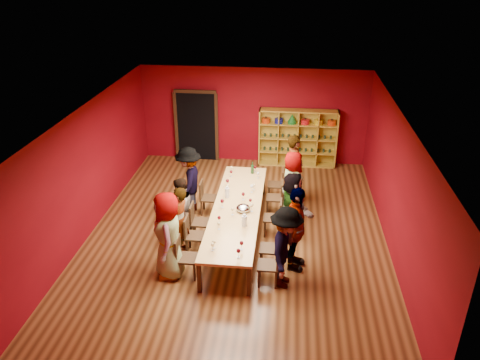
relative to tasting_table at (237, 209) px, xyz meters
name	(u,v)px	position (x,y,z in m)	size (l,w,h in m)	color
room_shell	(237,178)	(0.00, 0.00, 0.80)	(7.10, 9.10, 3.04)	#522E15
tasting_table	(237,209)	(0.00, 0.00, 0.00)	(1.10, 4.50, 0.75)	tan
doorway	(197,126)	(-1.80, 4.43, 0.42)	(1.40, 0.17, 2.30)	black
shelving_unit	(298,135)	(1.40, 4.32, 0.28)	(2.40, 0.40, 1.80)	#B69429
chair_person_left_0	(183,255)	(-0.91, -1.67, -0.20)	(0.42, 0.42, 0.89)	black
person_left_0	(168,236)	(-1.20, -1.67, 0.25)	(0.93, 0.50, 1.89)	#5777B4
chair_person_left_1	(192,233)	(-0.91, -0.83, -0.20)	(0.42, 0.42, 0.89)	black
person_left_1	(179,221)	(-1.17, -0.83, 0.10)	(0.58, 0.43, 1.60)	#5976B8
chair_person_left_2	(197,220)	(-0.91, -0.25, -0.20)	(0.42, 0.42, 0.89)	black
person_left_2	(180,209)	(-1.28, -0.25, 0.06)	(0.74, 0.40, 1.51)	#5670B1
chair_person_left_3	(206,196)	(-0.91, 0.95, -0.20)	(0.42, 0.42, 0.89)	black
person_left_3	(189,181)	(-1.33, 0.95, 0.19)	(1.15, 0.48, 1.78)	#121433
chair_person_right_0	(272,263)	(0.91, -1.74, -0.20)	(0.42, 0.42, 0.89)	black
person_right_0	(286,248)	(1.16, -1.74, 0.18)	(1.13, 0.47, 1.75)	#141638
chair_person_right_1	(273,246)	(0.91, -1.14, -0.20)	(0.42, 0.42, 0.89)	black
person_right_1	(295,229)	(1.35, -1.14, 0.24)	(1.10, 0.50, 1.89)	#454449
chair_person_right_2	(276,216)	(0.91, 0.13, -0.20)	(0.42, 0.42, 0.89)	black
person_right_2	(292,205)	(1.27, 0.13, 0.12)	(1.51, 0.43, 1.63)	#16173D
chair_person_right_3	(278,196)	(0.91, 1.15, -0.20)	(0.42, 0.42, 0.89)	black
person_right_3	(292,184)	(1.27, 1.15, 0.15)	(0.83, 0.45, 1.71)	#5672B2
chair_person_right_4	(279,183)	(0.91, 1.90, -0.20)	(0.42, 0.42, 0.89)	black
person_right_4	(294,168)	(1.31, 1.90, 0.24)	(0.68, 0.50, 1.87)	silver
wine_glass_0	(212,245)	(-0.27, -1.81, 0.18)	(0.07, 0.07, 0.18)	silver
wine_glass_1	(254,185)	(0.32, 0.91, 0.18)	(0.07, 0.07, 0.18)	silver
wine_glass_2	(252,187)	(0.28, 0.77, 0.21)	(0.09, 0.09, 0.22)	silver
wine_glass_3	(222,201)	(-0.33, -0.06, 0.21)	(0.09, 0.09, 0.22)	silver
wine_glass_4	(219,218)	(-0.30, -0.78, 0.19)	(0.08, 0.08, 0.19)	silver
wine_glass_5	(219,224)	(-0.27, -1.01, 0.18)	(0.07, 0.07, 0.18)	silver
wine_glass_6	(258,174)	(0.37, 1.60, 0.18)	(0.07, 0.07, 0.18)	silver
wine_glass_7	(231,172)	(-0.34, 1.61, 0.18)	(0.07, 0.07, 0.18)	silver
wine_glass_8	(238,251)	(0.26, -1.99, 0.20)	(0.08, 0.08, 0.21)	silver
wine_glass_9	(242,243)	(0.29, -1.71, 0.20)	(0.08, 0.08, 0.20)	silver
wine_glass_10	(214,242)	(-0.26, -1.73, 0.19)	(0.08, 0.08, 0.20)	silver
wine_glass_11	(228,186)	(-0.32, 0.78, 0.19)	(0.07, 0.07, 0.19)	silver
wine_glass_12	(250,200)	(0.30, 0.11, 0.18)	(0.07, 0.07, 0.18)	silver
wine_glass_13	(255,167)	(0.26, 1.97, 0.18)	(0.07, 0.07, 0.18)	silver
wine_glass_14	(243,194)	(0.11, 0.36, 0.20)	(0.08, 0.08, 0.21)	silver
wine_glass_15	(231,168)	(-0.37, 1.88, 0.18)	(0.07, 0.07, 0.18)	silver
wine_glass_16	(227,181)	(-0.36, 1.02, 0.20)	(0.08, 0.08, 0.21)	silver
wine_glass_17	(252,206)	(0.36, -0.17, 0.21)	(0.09, 0.09, 0.21)	silver
wine_glass_18	(245,218)	(0.27, -0.74, 0.21)	(0.09, 0.09, 0.22)	silver
wine_glass_19	(233,209)	(-0.05, -0.37, 0.19)	(0.08, 0.08, 0.20)	silver
spittoon_bowl	(243,208)	(0.17, -0.18, 0.13)	(0.33, 0.33, 0.18)	#ADAFB4
carafe_a	(227,192)	(-0.29, 0.46, 0.18)	(0.13, 0.13, 0.29)	silver
carafe_b	(244,221)	(0.26, -0.81, 0.18)	(0.13, 0.13, 0.29)	silver
wine_bottle	(252,169)	(0.20, 1.87, 0.18)	(0.09, 0.09, 0.33)	#123216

